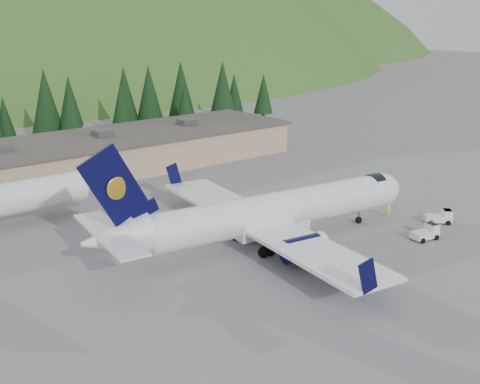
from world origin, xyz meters
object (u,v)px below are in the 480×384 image
airliner (268,214)px  baggage_tug_b (441,217)px  baggage_tug_a (427,232)px  ramp_worker (389,210)px  terminal_building (72,158)px

airliner → baggage_tug_b: airliner is taller
baggage_tug_a → baggage_tug_b: size_ratio=1.00×
airliner → ramp_worker: bearing=-0.5°
baggage_tug_b → ramp_worker: 5.76m
terminal_building → baggage_tug_b: bearing=-62.8°
baggage_tug_b → ramp_worker: size_ratio=1.78×
terminal_building → baggage_tug_a: bearing=-69.4°
baggage_tug_a → terminal_building: 50.50m
airliner → baggage_tug_a: 16.90m
airliner → baggage_tug_b: (19.32, -7.49, -2.58)m
airliner → baggage_tug_a: bearing=-26.0°
airliner → baggage_tug_b: bearing=-12.9°
terminal_building → ramp_worker: bearing=-63.3°
baggage_tug_a → baggage_tug_b: 5.84m
airliner → terminal_building: 38.05m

